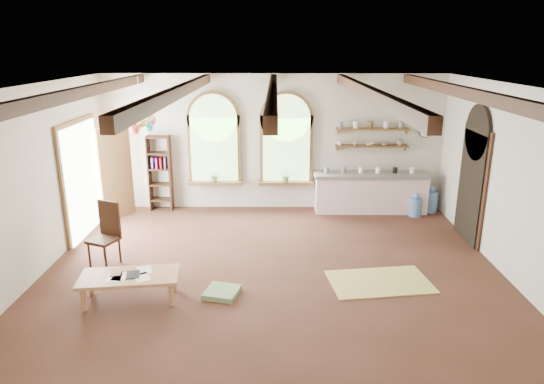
{
  "coord_description": "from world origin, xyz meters",
  "views": [
    {
      "loc": [
        0.05,
        -7.8,
        3.8
      ],
      "look_at": [
        -0.02,
        0.6,
        1.26
      ],
      "focal_mm": 32.0,
      "sensor_mm": 36.0,
      "label": 1
    }
  ],
  "objects_px": {
    "kitchen_counter": "(370,192)",
    "side_chair": "(105,247)",
    "coffee_table": "(129,278)",
    "balloon_cluster": "(140,119)"
  },
  "relations": [
    {
      "from": "kitchen_counter",
      "to": "side_chair",
      "type": "height_order",
      "value": "side_chair"
    },
    {
      "from": "coffee_table",
      "to": "balloon_cluster",
      "type": "bearing_deg",
      "value": 99.77
    },
    {
      "from": "kitchen_counter",
      "to": "coffee_table",
      "type": "relative_size",
      "value": 1.71
    },
    {
      "from": "kitchen_counter",
      "to": "balloon_cluster",
      "type": "height_order",
      "value": "balloon_cluster"
    },
    {
      "from": "kitchen_counter",
      "to": "side_chair",
      "type": "bearing_deg",
      "value": -150.77
    },
    {
      "from": "kitchen_counter",
      "to": "coffee_table",
      "type": "bearing_deg",
      "value": -136.49
    },
    {
      "from": "kitchen_counter",
      "to": "side_chair",
      "type": "distance_m",
      "value": 6.09
    },
    {
      "from": "coffee_table",
      "to": "side_chair",
      "type": "xyz_separation_m",
      "value": [
        -0.82,
        1.3,
        -0.04
      ]
    },
    {
      "from": "coffee_table",
      "to": "balloon_cluster",
      "type": "height_order",
      "value": "balloon_cluster"
    },
    {
      "from": "coffee_table",
      "to": "balloon_cluster",
      "type": "xyz_separation_m",
      "value": [
        -0.58,
        3.37,
        1.96
      ]
    }
  ]
}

